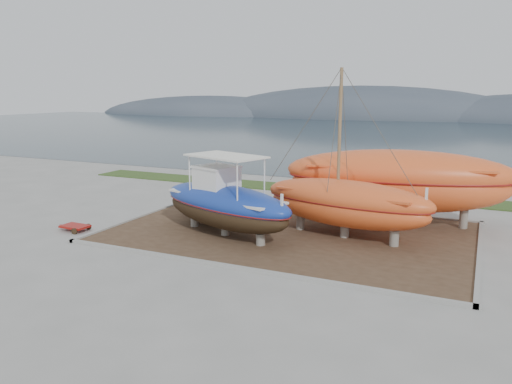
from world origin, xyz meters
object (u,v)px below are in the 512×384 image
at_px(orange_sailboat, 347,155).
at_px(orange_bare_hull, 397,188).
at_px(white_dinghy, 206,207).
at_px(red_trailer, 75,228).
at_px(blue_caique, 225,196).

relative_size(orange_sailboat, orange_bare_hull, 0.73).
bearing_deg(white_dinghy, orange_sailboat, 18.85).
xyz_separation_m(orange_sailboat, red_trailer, (-13.34, -4.69, -4.08)).
bearing_deg(orange_bare_hull, orange_sailboat, -126.51).
bearing_deg(white_dinghy, blue_caique, -22.68).
relative_size(orange_sailboat, red_trailer, 4.07).
bearing_deg(blue_caique, red_trailer, -143.01).
relative_size(white_dinghy, orange_bare_hull, 0.37).
bearing_deg(red_trailer, white_dinghy, 47.23).
xyz_separation_m(white_dinghy, orange_bare_hull, (10.18, 3.29, 1.33)).
height_order(blue_caique, orange_sailboat, orange_sailboat).
bearing_deg(orange_bare_hull, red_trailer, -160.80).
xyz_separation_m(blue_caique, orange_sailboat, (5.63, 2.19, 2.11)).
bearing_deg(orange_sailboat, red_trailer, -150.44).
distance_m(orange_sailboat, orange_bare_hull, 4.69).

